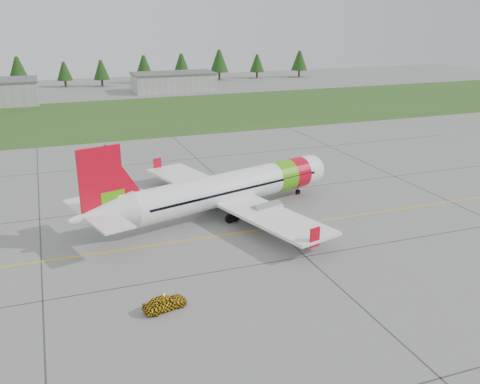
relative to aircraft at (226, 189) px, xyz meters
name	(u,v)px	position (x,y,z in m)	size (l,w,h in m)	color
ground	(211,273)	(-6.41, -14.29, -3.07)	(320.00, 320.00, 0.00)	gray
aircraft	(226,189)	(0.00, 0.00, 0.00)	(34.26, 32.35, 10.63)	white
follow_me_car	(164,290)	(-11.91, -19.21, -1.22)	(1.48, 1.26, 3.69)	yellow
grass_strip	(105,117)	(-6.41, 67.71, -3.05)	(320.00, 50.00, 0.03)	#30561E
taxi_guideline	(189,240)	(-6.41, -6.29, -3.05)	(120.00, 0.25, 0.02)	gold
hangar_east	(174,82)	(18.59, 103.71, -0.47)	(24.00, 12.00, 5.20)	#A8A8A3
treeline	(82,71)	(-6.41, 123.71, 1.93)	(160.00, 8.00, 10.00)	#1C3F14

